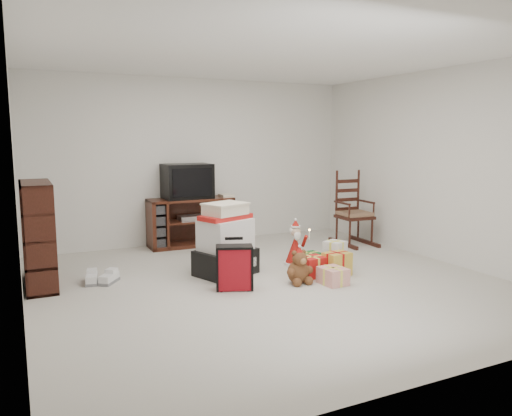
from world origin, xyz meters
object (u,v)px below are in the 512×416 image
at_px(rocking_chair, 352,218).
at_px(teddy_bear, 299,269).
at_px(mrs_claus_figurine, 220,253).
at_px(bookshelf, 38,236).
at_px(sneaker_pair, 100,279).
at_px(santa_figurine, 295,248).
at_px(gift_pile, 226,244).
at_px(tv_stand, 191,222).
at_px(crt_television, 187,181).
at_px(gift_cluster, 323,264).
at_px(red_suitcase, 234,267).

bearing_deg(rocking_chair, teddy_bear, -138.43).
height_order(rocking_chair, mrs_claus_figurine, rocking_chair).
height_order(bookshelf, mrs_claus_figurine, bookshelf).
distance_m(rocking_chair, mrs_claus_figurine, 2.54).
bearing_deg(mrs_claus_figurine, sneaker_pair, 172.08).
relative_size(bookshelf, santa_figurine, 1.95).
height_order(gift_pile, mrs_claus_figurine, gift_pile).
bearing_deg(gift_pile, tv_stand, 64.51).
height_order(bookshelf, teddy_bear, bookshelf).
bearing_deg(santa_figurine, bookshelf, 171.40).
xyz_separation_m(tv_stand, crt_television, (-0.04, 0.02, 0.61)).
distance_m(tv_stand, mrs_claus_figurine, 1.62).
bearing_deg(gift_cluster, tv_stand, 112.07).
height_order(tv_stand, santa_figurine, tv_stand).
height_order(santa_figurine, crt_television, crt_television).
xyz_separation_m(tv_stand, mrs_claus_figurine, (-0.18, -1.61, -0.12)).
bearing_deg(santa_figurine, mrs_claus_figurine, 176.10).
bearing_deg(gift_pile, rocking_chair, -3.33).
distance_m(teddy_bear, crt_television, 2.58).
bearing_deg(mrs_claus_figurine, gift_cluster, -29.43).
height_order(rocking_chair, gift_pile, rocking_chair).
distance_m(gift_pile, sneaker_pair, 1.47).
bearing_deg(crt_television, gift_cluster, -67.72).
xyz_separation_m(tv_stand, bookshelf, (-2.15, -1.23, 0.19)).
relative_size(rocking_chair, gift_cluster, 1.31).
bearing_deg(rocking_chair, bookshelf, -173.43).
distance_m(teddy_bear, sneaker_pair, 2.22).
relative_size(santa_figurine, mrs_claus_figurine, 0.93).
relative_size(gift_pile, mrs_claus_figurine, 1.32).
xyz_separation_m(tv_stand, santa_figurine, (0.83, -1.68, -0.13)).
bearing_deg(red_suitcase, gift_cluster, 24.27).
height_order(gift_pile, gift_cluster, gift_pile).
height_order(rocking_chair, teddy_bear, rocking_chair).
bearing_deg(crt_television, mrs_claus_figurine, -95.31).
xyz_separation_m(rocking_chair, teddy_bear, (-1.81, -1.45, -0.23)).
relative_size(gift_pile, crt_television, 1.20).
bearing_deg(mrs_claus_figurine, red_suitcase, -98.56).
xyz_separation_m(red_suitcase, sneaker_pair, (-1.26, 0.87, -0.19)).
bearing_deg(santa_figurine, red_suitcase, -151.17).
relative_size(bookshelf, gift_pile, 1.37).
xyz_separation_m(sneaker_pair, gift_cluster, (2.44, -0.80, 0.08)).
bearing_deg(bookshelf, gift_cluster, -17.98).
xyz_separation_m(bookshelf, gift_pile, (2.01, -0.47, -0.18)).
height_order(tv_stand, crt_television, crt_television).
relative_size(rocking_chair, gift_pile, 1.39).
distance_m(rocking_chair, santa_figurine, 1.62).
bearing_deg(sneaker_pair, gift_pile, 9.94).
bearing_deg(tv_stand, crt_television, 156.35).
height_order(gift_pile, santa_figurine, gift_pile).
distance_m(tv_stand, teddy_bear, 2.44).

